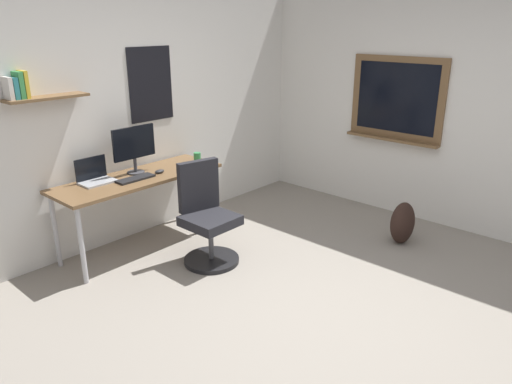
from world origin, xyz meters
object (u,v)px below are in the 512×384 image
Objects in this scene: desk at (139,183)px; backpack at (403,223)px; monitor_primary at (134,146)px; office_chair at (207,220)px; coffee_mug at (197,157)px; laptop at (95,177)px; computer_mouse at (159,171)px; keyboard at (136,179)px.

desk reaches higher than backpack.
monitor_primary reaches higher than backpack.
office_chair reaches higher than backpack.
monitor_primary is (-0.19, 0.79, 0.61)m from office_chair.
office_chair is (0.23, -0.70, -0.26)m from desk.
coffee_mug is 0.21× the size of backpack.
laptop is at bearing 136.93° from backpack.
monitor_primary is 0.34m from computer_mouse.
laptop is 0.84× the size of keyboard.
monitor_primary is at bearing 103.61° from office_chair.
computer_mouse is (0.28, 0.00, 0.01)m from keyboard.
desk is at bearing 108.46° from office_chair.
coffee_mug is (1.11, -0.16, -0.01)m from laptop.
laptop is (-0.38, 0.14, 0.13)m from desk.
computer_mouse reaches higher than keyboard.
keyboard is at bearing -138.89° from desk.
laptop is at bearing 125.89° from office_chair.
office_chair is at bearing -86.57° from computer_mouse.
laptop reaches higher than desk.
office_chair is 2.17× the size of backpack.
coffee_mug reaches higher than keyboard.
office_chair is 0.72m from computer_mouse.
monitor_primary is 0.74m from coffee_mug.
computer_mouse is 0.24× the size of backpack.
desk is 3.60× the size of monitor_primary.
keyboard is at bearing 180.00° from computer_mouse.
keyboard is 0.82m from coffee_mug.
desk is at bearing -20.65° from laptop.
coffee_mug reaches higher than desk.
coffee_mug reaches higher than computer_mouse.
desk is 0.79m from office_chair.
monitor_primary is 2.79m from backpack.
coffee_mug is at bearing 3.49° from keyboard.
desk is 1.76× the size of office_chair.
computer_mouse is (0.20, -0.07, 0.09)m from desk.
office_chair is 2.05× the size of monitor_primary.
coffee_mug is at bearing 53.55° from office_chair.
office_chair is at bearing -76.39° from monitor_primary.
backpack is at bearing -48.45° from monitor_primary.
backpack is at bearing -60.21° from coffee_mug.
office_chair is at bearing -126.45° from coffee_mug.
office_chair is at bearing -71.54° from desk.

